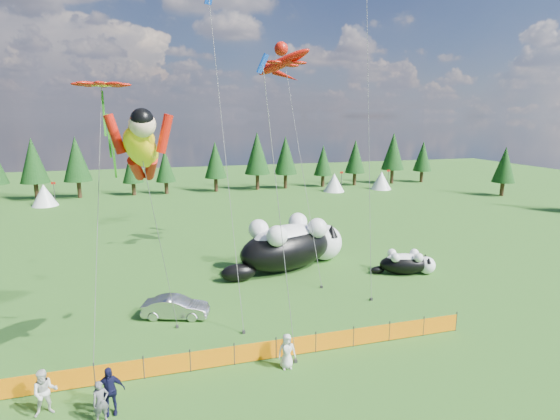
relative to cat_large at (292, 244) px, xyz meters
name	(u,v)px	position (x,y,z in m)	size (l,w,h in m)	color
ground	(243,332)	(-5.54, -9.00, -1.83)	(160.00, 160.00, 0.00)	#0D3A0A
safety_fence	(255,352)	(-5.54, -12.00, -1.33)	(22.06, 0.06, 1.10)	#262626
tree_line	(184,166)	(-5.54, 36.00, 2.17)	(90.00, 4.00, 8.00)	black
festival_tents	(264,186)	(5.46, 31.00, -0.43)	(50.00, 3.20, 2.80)	white
cat_large	(292,244)	(0.00, 0.00, 0.00)	(10.29, 6.34, 3.86)	black
cat_small	(407,263)	(7.69, -3.54, -1.02)	(4.66, 2.57, 1.72)	black
car	(176,307)	(-8.90, -6.25, -1.22)	(1.30, 3.72, 1.23)	#AEAEB3
spectator_a	(101,402)	(-12.02, -14.44, -1.01)	(0.60, 0.40, 1.65)	#58585D
spectator_b	(45,392)	(-14.11, -13.41, -0.89)	(0.91, 0.54, 1.88)	silver
spectator_c	(109,391)	(-11.74, -14.04, -0.85)	(1.15, 0.59, 1.96)	black
spectator_e	(287,351)	(-4.28, -12.89, -1.01)	(0.81, 0.52, 1.65)	silver
superhero_kite	(141,148)	(-10.06, -10.74, 8.12)	(4.42, 5.60, 12.04)	yellow
gecko_kite	(283,62)	(0.57, 4.35, 13.60)	(7.24, 12.38, 17.81)	#BA1409
flower_kite	(102,88)	(-11.66, -8.56, 10.67)	(2.87, 4.79, 12.98)	#BA1409
diamond_kite_a	(211,22)	(-5.90, -2.65, 14.87)	(0.90, 7.43, 19.32)	#0D3DC4
diamond_kite_c	(264,74)	(-4.86, -11.27, 11.20)	(1.56, 2.01, 14.31)	#0D3DC4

